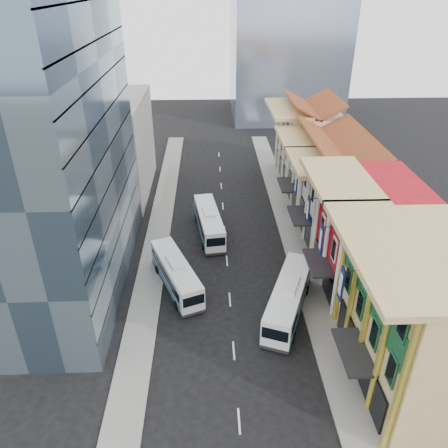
{
  "coord_description": "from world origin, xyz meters",
  "views": [
    {
      "loc": [
        -1.87,
        -19.83,
        28.36
      ],
      "look_at": [
        -0.4,
        20.26,
        5.85
      ],
      "focal_mm": 35.0,
      "sensor_mm": 36.0,
      "label": 1
    }
  ],
  "objects_px": {
    "shophouse_tan": "(421,317)",
    "bus_left_near": "(176,273)",
    "office_tower": "(43,147)",
    "bus_left_far": "(209,222)",
    "bus_right": "(288,298)"
  },
  "relations": [
    {
      "from": "shophouse_tan",
      "to": "office_tower",
      "type": "relative_size",
      "value": 0.47
    },
    {
      "from": "shophouse_tan",
      "to": "bus_left_near",
      "type": "bearing_deg",
      "value": 147.68
    },
    {
      "from": "bus_left_near",
      "to": "bus_right",
      "type": "relative_size",
      "value": 0.92
    },
    {
      "from": "office_tower",
      "to": "bus_left_near",
      "type": "relative_size",
      "value": 2.85
    },
    {
      "from": "office_tower",
      "to": "bus_left_far",
      "type": "relative_size",
      "value": 2.77
    },
    {
      "from": "bus_left_near",
      "to": "shophouse_tan",
      "type": "bearing_deg",
      "value": -54.19
    },
    {
      "from": "shophouse_tan",
      "to": "office_tower",
      "type": "distance_m",
      "value": 35.19
    },
    {
      "from": "shophouse_tan",
      "to": "bus_left_far",
      "type": "distance_m",
      "value": 28.46
    },
    {
      "from": "shophouse_tan",
      "to": "bus_left_far",
      "type": "bearing_deg",
      "value": 124.65
    },
    {
      "from": "shophouse_tan",
      "to": "office_tower",
      "type": "xyz_separation_m",
      "value": [
        -31.0,
        14.0,
        9.0
      ]
    },
    {
      "from": "shophouse_tan",
      "to": "bus_left_far",
      "type": "height_order",
      "value": "shophouse_tan"
    },
    {
      "from": "office_tower",
      "to": "bus_left_near",
      "type": "height_order",
      "value": "office_tower"
    },
    {
      "from": "bus_right",
      "to": "bus_left_near",
      "type": "bearing_deg",
      "value": 178.91
    },
    {
      "from": "bus_left_far",
      "to": "bus_right",
      "type": "height_order",
      "value": "bus_right"
    },
    {
      "from": "bus_left_far",
      "to": "bus_left_near",
      "type": "bearing_deg",
      "value": -116.04
    }
  ]
}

